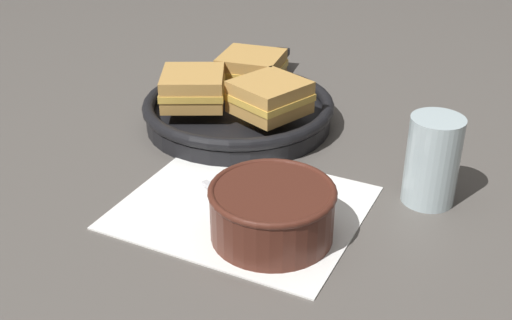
# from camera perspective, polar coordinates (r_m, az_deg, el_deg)

# --- Properties ---
(ground_plane) EXTENTS (4.00, 4.00, 0.00)m
(ground_plane) POSITION_cam_1_polar(r_m,az_deg,el_deg) (0.77, -1.95, -3.96)
(ground_plane) COLOR #56514C
(napkin) EXTENTS (0.31, 0.28, 0.00)m
(napkin) POSITION_cam_1_polar(r_m,az_deg,el_deg) (0.77, -1.08, -4.08)
(napkin) COLOR white
(napkin) RESTS_ON ground_plane
(soup_bowl) EXTENTS (0.14, 0.14, 0.06)m
(soup_bowl) POSITION_cam_1_polar(r_m,az_deg,el_deg) (0.70, 1.44, -4.42)
(soup_bowl) COLOR #4C2319
(soup_bowl) RESTS_ON ground_plane
(spoon) EXTENTS (0.16, 0.06, 0.01)m
(spoon) POSITION_cam_1_polar(r_m,az_deg,el_deg) (0.73, 0.42, -5.52)
(spoon) COLOR silver
(spoon) RESTS_ON napkin
(skillet) EXTENTS (0.28, 0.39, 0.04)m
(skillet) POSITION_cam_1_polar(r_m,az_deg,el_deg) (0.96, -1.53, 4.42)
(skillet) COLOR black
(skillet) RESTS_ON ground_plane
(sandwich_near_left) EXTENTS (0.13, 0.13, 0.05)m
(sandwich_near_left) POSITION_cam_1_polar(r_m,az_deg,el_deg) (0.93, -5.62, 6.40)
(sandwich_near_left) COLOR #C18E47
(sandwich_near_left) RESTS_ON skillet
(sandwich_near_right) EXTENTS (0.11, 0.11, 0.05)m
(sandwich_near_right) POSITION_cam_1_polar(r_m,az_deg,el_deg) (0.90, 1.23, 5.63)
(sandwich_near_right) COLOR #C18E47
(sandwich_near_right) RESTS_ON skillet
(sandwich_far_left) EXTENTS (0.12, 0.12, 0.05)m
(sandwich_far_left) POSITION_cam_1_polar(r_m,az_deg,el_deg) (1.00, -0.40, 8.13)
(sandwich_far_left) COLOR #C18E47
(sandwich_far_left) RESTS_ON skillet
(drinking_glass) EXTENTS (0.06, 0.06, 0.11)m
(drinking_glass) POSITION_cam_1_polar(r_m,az_deg,el_deg) (0.78, 15.41, -0.03)
(drinking_glass) COLOR silver
(drinking_glass) RESTS_ON ground_plane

